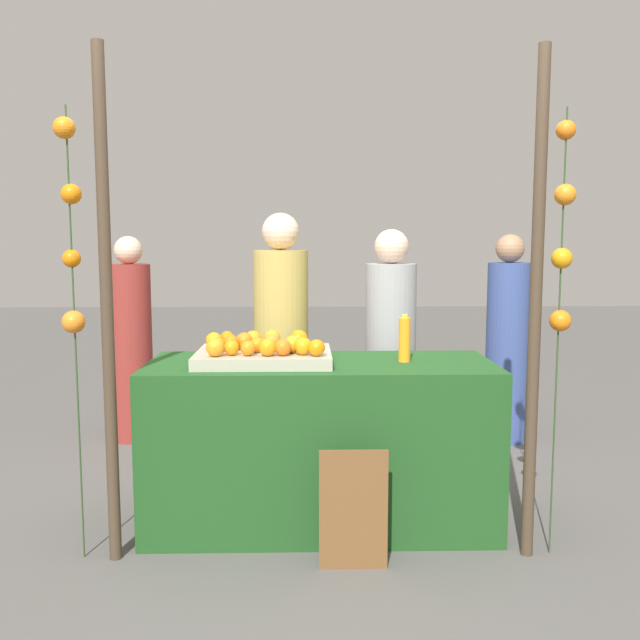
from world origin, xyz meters
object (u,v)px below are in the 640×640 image
Objects in this scene: orange_0 at (218,345)px; orange_1 at (214,341)px; vendor_right at (390,364)px; stall_counter at (321,443)px; juice_bottle at (404,339)px; vendor_left at (281,358)px; chalkboard_sign at (353,510)px.

orange_1 is (-0.03, 0.12, 0.01)m from orange_0.
vendor_right is (0.97, 0.74, -0.23)m from orange_0.
juice_bottle is (0.43, 0.00, 0.55)m from stall_counter.
juice_bottle is 0.94m from vendor_left.
orange_1 is 0.99m from juice_bottle.
stall_counter is 23.75× the size of orange_0.
juice_bottle is at bearing 59.97° from chalkboard_sign.
vendor_right is (1.00, 0.62, -0.24)m from orange_1.
orange_0 is 0.78m from vendor_left.
chalkboard_sign is (-0.30, -0.51, -0.70)m from juice_bottle.
vendor_left is (-0.66, 0.64, -0.21)m from juice_bottle.
vendor_left reaches higher than chalkboard_sign.
stall_counter is at bearing -70.78° from vendor_left.
orange_0 is 0.05× the size of vendor_right.
orange_0 is (-0.52, -0.05, 0.53)m from stall_counter.
juice_bottle is (0.95, 0.05, 0.02)m from orange_0.
stall_counter reaches higher than chalkboard_sign.
chalkboard_sign is at bearing -120.03° from juice_bottle.
vendor_left is at bearing 67.14° from orange_0.
orange_0 is at bearing -74.15° from orange_1.
orange_1 is at bearing 105.85° from orange_0.
orange_1 is at bearing 140.08° from chalkboard_sign.
vendor_left is 1.06× the size of vendor_right.
chalkboard_sign is 0.36× the size of vendor_right.
orange_1 reaches higher than chalkboard_sign.
vendor_left is at bearing 107.33° from chalkboard_sign.
orange_1 is at bearing -148.36° from vendor_right.
vendor_left is (-0.23, 0.65, 0.34)m from stall_counter.
chalkboard_sign is 0.34× the size of vendor_left.
orange_1 is 0.69m from vendor_left.
chalkboard_sign is at bearing -39.92° from orange_1.
vendor_left is at bearing 109.22° from stall_counter.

